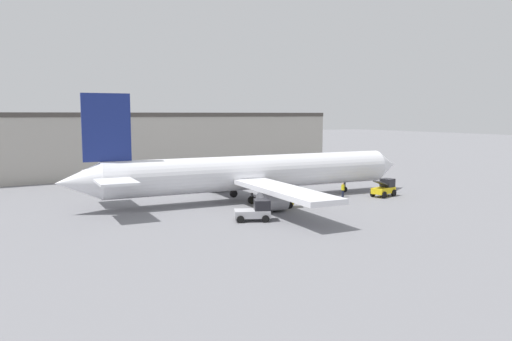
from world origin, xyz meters
TOP-DOWN VIEW (x-y plane):
  - ground_plane at (0.00, 0.00)m, footprint 400.00×400.00m
  - terminal_building at (-7.41, 32.97)m, footprint 78.77×11.88m
  - airplane at (-1.03, 0.10)m, footprint 43.31×36.02m
  - ground_crew_worker at (9.91, -4.10)m, footprint 0.39×0.39m
  - baggage_tug at (-0.27, -5.72)m, footprint 3.52×3.05m
  - belt_loader_truck at (14.68, -6.33)m, footprint 3.46×2.46m
  - pushback_tug at (-6.22, -10.09)m, footprint 3.83×3.26m

SIDE VIEW (x-z plane):
  - ground_plane at x=0.00m, z-range 0.00..0.00m
  - pushback_tug at x=-6.22m, z-range -0.06..1.95m
  - ground_crew_worker at x=9.91m, z-range 0.06..1.83m
  - belt_loader_truck at x=14.68m, z-range -0.03..2.09m
  - baggage_tug at x=-0.27m, z-range -0.11..2.28m
  - airplane at x=-1.03m, z-range -2.88..9.31m
  - terminal_building at x=-7.41m, z-range 0.01..10.32m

